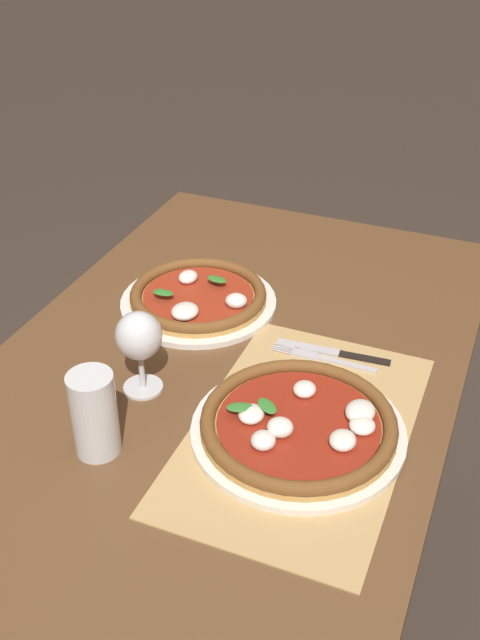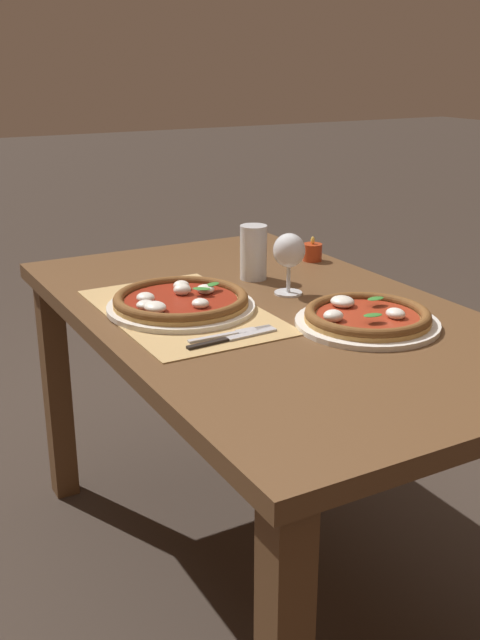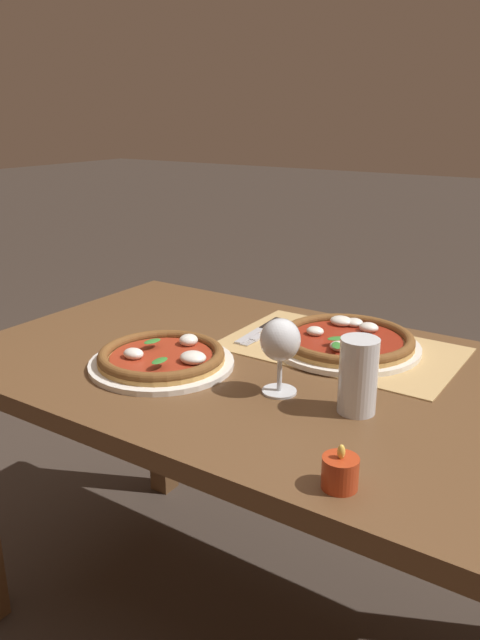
% 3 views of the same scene
% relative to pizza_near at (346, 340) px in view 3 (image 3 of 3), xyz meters
% --- Properties ---
extents(ground_plane, '(24.00, 24.00, 0.00)m').
position_rel_pizza_near_xyz_m(ground_plane, '(0.09, 0.19, -0.76)').
color(ground_plane, '#382D26').
extents(dining_table, '(1.40, 0.83, 0.74)m').
position_rel_pizza_near_xyz_m(dining_table, '(0.09, 0.19, -0.13)').
color(dining_table, brown).
rests_on(dining_table, ground).
extents(paper_placemat, '(0.54, 0.34, 0.00)m').
position_rel_pizza_near_xyz_m(paper_placemat, '(0.01, -0.00, -0.02)').
color(paper_placemat, tan).
rests_on(paper_placemat, dining_table).
extents(pizza_near, '(0.35, 0.35, 0.05)m').
position_rel_pizza_near_xyz_m(pizza_near, '(0.00, 0.00, 0.00)').
color(pizza_near, silver).
rests_on(pizza_near, paper_placemat).
extents(pizza_far, '(0.32, 0.32, 0.05)m').
position_rel_pizza_near_xyz_m(pizza_far, '(0.30, 0.32, -0.00)').
color(pizza_far, silver).
rests_on(pizza_far, dining_table).
extents(wine_glass, '(0.08, 0.08, 0.16)m').
position_rel_pizza_near_xyz_m(wine_glass, '(0.01, 0.29, 0.08)').
color(wine_glass, silver).
rests_on(wine_glass, dining_table).
extents(pint_glass, '(0.07, 0.07, 0.15)m').
position_rel_pizza_near_xyz_m(pint_glass, '(-0.15, 0.28, 0.05)').
color(pint_glass, silver).
rests_on(pint_glass, dining_table).
extents(fork, '(0.02, 0.20, 0.00)m').
position_rel_pizza_near_xyz_m(fork, '(0.21, 0.02, -0.02)').
color(fork, '#B7B7BC').
rests_on(fork, paper_placemat).
extents(knife, '(0.03, 0.22, 0.01)m').
position_rel_pizza_near_xyz_m(knife, '(0.23, 0.01, -0.02)').
color(knife, black).
rests_on(knife, paper_placemat).
extents(votive_candle, '(0.06, 0.06, 0.07)m').
position_rel_pizza_near_xyz_m(votive_candle, '(-0.23, 0.53, 0.00)').
color(votive_candle, '#B23819').
rests_on(votive_candle, dining_table).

